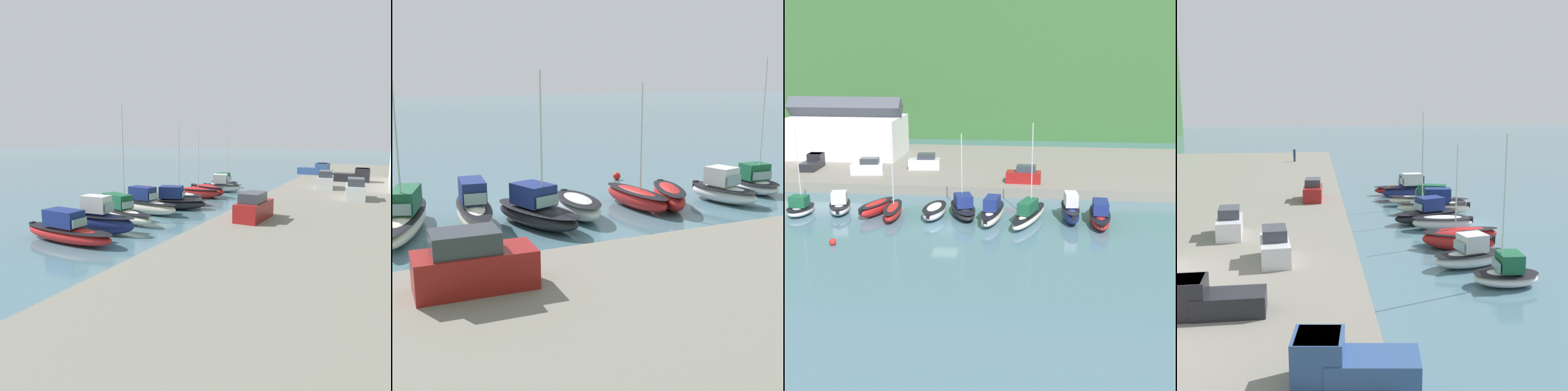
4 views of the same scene
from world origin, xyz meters
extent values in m
plane|color=slate|center=(0.00, 0.00, 0.00)|extent=(320.00, 320.00, 0.00)
cube|color=#386633|center=(0.00, 83.00, 18.96)|extent=(240.00, 60.03, 37.92)
cube|color=gray|center=(0.00, 26.07, 0.60)|extent=(107.37, 28.38, 1.21)
cube|color=white|center=(-20.06, 29.27, 4.17)|extent=(16.91, 9.92, 5.93)
cube|color=#474C56|center=(-20.06, 29.27, 8.65)|extent=(17.25, 3.01, 3.01)
ellipsoid|color=silver|center=(-16.01, 2.93, 0.49)|extent=(2.54, 4.15, 0.99)
ellipsoid|color=black|center=(-16.01, 2.93, 0.84)|extent=(2.64, 4.23, 0.12)
cube|color=#195638|center=(-16.02, 2.73, 1.56)|extent=(1.84, 1.49, 1.15)
cube|color=#8CA5B2|center=(-15.98, 3.59, 1.39)|extent=(1.61, 0.17, 0.57)
cylinder|color=silver|center=(-16.00, 3.24, 5.26)|extent=(0.10, 0.10, 8.55)
ellipsoid|color=silver|center=(-12.12, 4.19, 0.59)|extent=(3.26, 5.43, 1.17)
ellipsoid|color=black|center=(-12.12, 4.19, 1.00)|extent=(3.36, 5.55, 0.12)
cube|color=silver|center=(-12.06, 3.95, 1.77)|extent=(1.95, 2.10, 1.19)
cube|color=#8CA5B2|center=(-12.31, 4.95, 1.59)|extent=(1.39, 0.44, 0.60)
cube|color=black|center=(-11.54, 1.85, 0.82)|extent=(0.42, 0.36, 0.56)
ellipsoid|color=red|center=(-8.00, 3.84, 0.74)|extent=(3.41, 5.77, 1.48)
ellipsoid|color=black|center=(-8.00, 3.84, 1.26)|extent=(3.51, 5.90, 0.12)
cube|color=black|center=(-8.90, 1.36, 1.04)|extent=(0.43, 0.39, 0.56)
ellipsoid|color=red|center=(-5.98, 3.07, 0.65)|extent=(2.12, 6.30, 1.30)
ellipsoid|color=black|center=(-5.98, 3.07, 1.11)|extent=(2.20, 6.43, 0.12)
cylinder|color=silver|center=(-6.02, 3.53, 4.63)|extent=(0.10, 0.10, 6.66)
ellipsoid|color=silver|center=(-1.66, 3.53, 0.66)|extent=(2.45, 5.46, 1.32)
ellipsoid|color=black|center=(-1.66, 3.53, 1.12)|extent=(2.54, 5.57, 0.12)
cube|color=black|center=(-1.82, 1.01, 0.93)|extent=(0.38, 0.30, 0.56)
ellipsoid|color=black|center=(1.23, 4.35, 0.60)|extent=(4.20, 6.95, 1.21)
ellipsoid|color=black|center=(1.23, 4.35, 1.03)|extent=(4.33, 7.11, 0.12)
cube|color=navy|center=(1.33, 4.04, 1.81)|extent=(2.32, 2.72, 1.20)
cube|color=#8CA5B2|center=(0.93, 5.28, 1.63)|extent=(1.47, 0.57, 0.60)
cylinder|color=silver|center=(1.08, 4.82, 4.96)|extent=(0.10, 0.10, 7.50)
ellipsoid|color=white|center=(4.51, 2.96, 0.70)|extent=(2.64, 7.42, 1.40)
ellipsoid|color=black|center=(4.51, 2.96, 1.19)|extent=(2.73, 7.58, 0.12)
cube|color=navy|center=(4.47, 2.60, 2.03)|extent=(1.64, 2.68, 1.25)
cube|color=#8CA5B2|center=(4.64, 4.01, 1.84)|extent=(1.21, 0.24, 0.63)
cube|color=black|center=(4.10, -0.47, 0.98)|extent=(0.39, 0.32, 0.56)
ellipsoid|color=white|center=(8.22, 2.77, 0.61)|extent=(4.19, 8.50, 1.23)
ellipsoid|color=black|center=(8.22, 2.77, 1.04)|extent=(4.30, 8.68, 0.12)
cube|color=#195638|center=(8.09, 2.37, 1.83)|extent=(2.12, 3.18, 1.21)
cube|color=#8CA5B2|center=(8.58, 3.91, 1.65)|extent=(1.14, 0.45, 0.60)
cylinder|color=silver|center=(8.41, 3.37, 5.66)|extent=(0.10, 0.10, 8.86)
ellipsoid|color=navy|center=(12.41, 4.03, 0.85)|extent=(2.13, 6.23, 1.70)
ellipsoid|color=black|center=(12.41, 4.03, 1.44)|extent=(2.20, 6.36, 0.12)
cube|color=silver|center=(12.44, 3.72, 2.36)|extent=(1.41, 2.23, 1.32)
cube|color=#8CA5B2|center=(12.34, 4.94, 2.16)|extent=(1.13, 0.19, 0.66)
cube|color=black|center=(12.64, 1.12, 1.19)|extent=(0.38, 0.31, 0.56)
ellipsoid|color=red|center=(15.38, 3.62, 0.59)|extent=(2.31, 8.10, 1.18)
ellipsoid|color=black|center=(15.38, 3.62, 1.00)|extent=(2.39, 8.26, 0.12)
cube|color=navy|center=(15.36, 3.22, 1.78)|extent=(1.60, 2.87, 1.20)
cube|color=#8CA5B2|center=(15.43, 4.77, 1.60)|extent=(1.34, 0.16, 0.60)
cube|color=black|center=(15.22, -0.19, 0.83)|extent=(0.37, 0.29, 0.56)
cube|color=silver|center=(-13.13, 17.33, 1.91)|extent=(4.37, 2.24, 1.40)
cube|color=#333842|center=(-12.81, 17.37, 2.99)|extent=(2.46, 1.77, 0.76)
cube|color=maroon|center=(7.28, 14.86, 1.91)|extent=(4.28, 1.99, 1.40)
cube|color=#333842|center=(7.59, 14.85, 2.99)|extent=(2.38, 1.63, 0.76)
cube|color=silver|center=(-6.38, 21.17, 1.91)|extent=(4.35, 2.18, 1.40)
cube|color=#333842|center=(-6.07, 21.20, 2.99)|extent=(2.44, 1.74, 0.76)
cube|color=black|center=(-21.57, 18.98, 1.76)|extent=(2.12, 3.58, 1.10)
cube|color=black|center=(-21.64, 21.00, 2.16)|extent=(1.97, 1.96, 1.90)
cube|color=#2D333D|center=(-21.64, 21.00, 2.86)|extent=(1.86, 1.68, 0.50)
sphere|color=red|center=(-9.23, -5.66, 0.31)|extent=(0.61, 0.61, 0.61)
camera|label=1|loc=(35.12, 23.71, 7.78)|focal=35.00mm
camera|label=2|loc=(11.28, 32.65, 8.66)|focal=50.00mm
camera|label=3|loc=(8.96, -50.15, 17.27)|focal=50.00mm
camera|label=4|loc=(-47.40, 14.78, 11.84)|focal=50.00mm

